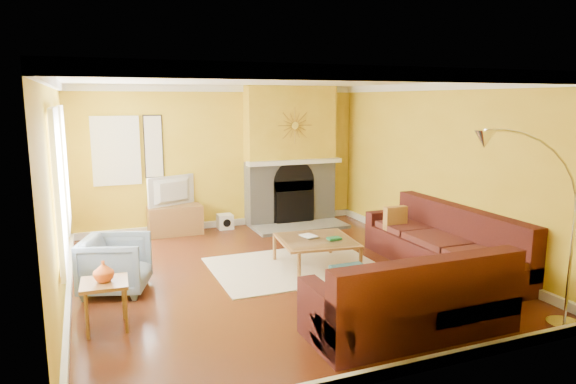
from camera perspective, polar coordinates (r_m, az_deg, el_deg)
name	(u,v)px	position (r m, az deg, el deg)	size (l,w,h in m)	color
floor	(276,274)	(7.39, -1.30, -9.13)	(5.50, 6.00, 0.02)	#602B14
ceiling	(276,79)	(6.97, -1.39, 12.46)	(5.50, 6.00, 0.02)	white
wall_back	(221,157)	(9.91, -7.47, 3.84)	(5.50, 0.02, 2.70)	gold
wall_front	(402,231)	(4.42, 12.51, -4.30)	(5.50, 0.02, 2.70)	gold
wall_left	(57,193)	(6.63, -24.31, -0.14)	(0.02, 6.00, 2.70)	gold
wall_right	(440,170)	(8.42, 16.56, 2.38)	(0.02, 6.00, 2.70)	gold
baseboard	(276,270)	(7.36, -1.30, -8.61)	(5.50, 6.00, 0.12)	white
crown_molding	(276,84)	(6.97, -1.39, 11.88)	(5.50, 6.00, 0.12)	white
window_left_near	(63,167)	(7.89, -23.75, 2.53)	(0.06, 1.22, 1.72)	white
window_left_far	(57,189)	(6.01, -24.24, 0.33)	(0.06, 1.22, 1.72)	white
window_back	(116,151)	(9.55, -18.57, 4.36)	(0.82, 0.06, 1.22)	white
wall_art	(154,147)	(9.61, -14.71, 4.90)	(0.34, 0.04, 1.14)	white
fireplace	(290,156)	(10.13, 0.26, 4.07)	(1.80, 0.40, 2.70)	gray
mantel	(295,162)	(9.92, 0.78, 3.35)	(1.92, 0.22, 0.08)	white
hearth	(301,227)	(9.86, 1.46, -3.90)	(1.80, 0.70, 0.06)	gray
sunburst	(295,126)	(9.87, 0.77, 7.40)	(0.70, 0.04, 0.70)	olive
rug	(295,267)	(7.65, 0.78, -8.28)	(2.40, 1.80, 0.02)	beige
sectional_sofa	(385,253)	(6.89, 10.76, -6.73)	(3.19, 3.41, 0.90)	#471916
coffee_table	(316,252)	(7.65, 3.15, -6.71)	(1.07, 1.07, 0.42)	white
media_console	(175,220)	(9.61, -12.42, -3.07)	(0.96, 0.43, 0.53)	olive
tv	(174,191)	(9.51, -12.54, 0.08)	(0.94, 0.12, 0.54)	black
subwoofer	(225,221)	(9.90, -7.02, -3.27)	(0.28, 0.28, 0.28)	white
armchair	(116,265)	(6.96, -18.59, -7.65)	(0.78, 0.80, 0.73)	slate
side_table	(106,305)	(5.96, -19.60, -11.76)	(0.48, 0.48, 0.53)	olive
vase	(103,271)	(5.83, -19.82, -8.29)	(0.22, 0.22, 0.23)	#D8591E
book	(303,237)	(7.62, 1.73, -5.03)	(0.19, 0.26, 0.03)	white
arc_lamp	(532,237)	(5.74, 25.44, -4.52)	(1.37, 0.36, 2.15)	silver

